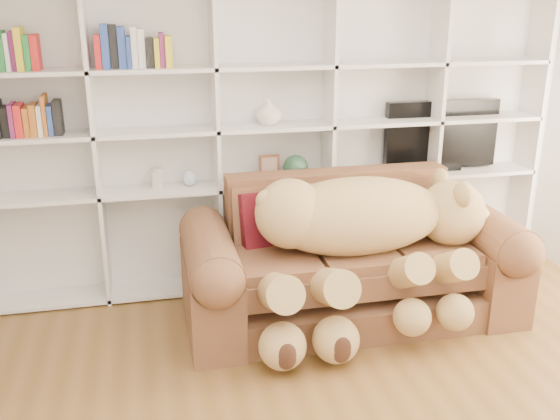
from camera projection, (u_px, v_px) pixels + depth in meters
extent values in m
cube|color=silver|center=(268.00, 115.00, 4.93)|extent=(5.00, 0.02, 2.70)
cube|color=white|center=(269.00, 135.00, 4.95)|extent=(4.40, 0.03, 2.40)
cube|color=white|center=(96.00, 148.00, 4.53)|extent=(0.03, 0.35, 2.40)
cube|color=white|center=(216.00, 142.00, 4.71)|extent=(0.03, 0.35, 2.40)
cube|color=white|center=(328.00, 136.00, 4.89)|extent=(0.03, 0.35, 2.40)
cube|color=white|center=(432.00, 131.00, 5.07)|extent=(0.03, 0.35, 2.40)
cube|color=white|center=(528.00, 127.00, 5.25)|extent=(0.03, 0.35, 2.40)
cube|color=white|center=(274.00, 277.00, 5.18)|extent=(4.40, 0.35, 0.03)
cube|color=white|center=(273.00, 183.00, 4.92)|extent=(4.40, 0.35, 0.03)
cube|color=white|center=(273.00, 126.00, 4.77)|extent=(4.40, 0.35, 0.03)
cube|color=white|center=(273.00, 66.00, 4.62)|extent=(4.40, 0.35, 0.03)
cube|color=brown|center=(350.00, 301.00, 4.59)|extent=(2.28, 0.92, 0.24)
cube|color=brown|center=(353.00, 257.00, 4.45)|extent=(1.69, 0.76, 0.33)
cube|color=brown|center=(336.00, 208.00, 4.77)|extent=(1.69, 0.22, 0.60)
cube|color=brown|center=(211.00, 293.00, 4.32)|extent=(0.35, 1.03, 0.60)
cube|color=brown|center=(479.00, 266.00, 4.74)|extent=(0.35, 1.03, 0.60)
cylinder|color=brown|center=(210.00, 253.00, 4.22)|extent=(0.35, 0.98, 0.35)
cylinder|color=brown|center=(483.00, 230.00, 4.64)|extent=(0.35, 0.98, 0.35)
ellipsoid|color=tan|center=(357.00, 216.00, 4.31)|extent=(1.26, 0.61, 0.54)
sphere|color=tan|center=(290.00, 214.00, 4.20)|extent=(0.48, 0.48, 0.48)
sphere|color=tan|center=(452.00, 213.00, 4.47)|extent=(0.48, 0.48, 0.48)
sphere|color=beige|center=(474.00, 220.00, 4.53)|extent=(0.24, 0.24, 0.24)
sphere|color=#3B2115|center=(486.00, 220.00, 4.55)|extent=(0.08, 0.08, 0.08)
ellipsoid|color=tan|center=(463.00, 194.00, 4.25)|extent=(0.11, 0.19, 0.19)
ellipsoid|color=tan|center=(441.00, 181.00, 4.56)|extent=(0.11, 0.19, 0.19)
sphere|color=tan|center=(268.00, 201.00, 4.13)|extent=(0.16, 0.16, 0.16)
cylinder|color=tan|center=(404.00, 273.00, 4.13)|extent=(0.21, 0.58, 0.42)
cylinder|color=tan|center=(446.00, 269.00, 4.19)|extent=(0.21, 0.58, 0.42)
cylinder|color=tan|center=(276.00, 291.00, 3.96)|extent=(0.24, 0.67, 0.49)
cylinder|color=tan|center=(328.00, 286.00, 4.04)|extent=(0.24, 0.67, 0.49)
sphere|color=tan|center=(413.00, 318.00, 4.04)|extent=(0.25, 0.25, 0.25)
sphere|color=tan|center=(456.00, 313.00, 4.10)|extent=(0.25, 0.25, 0.25)
sphere|color=tan|center=(282.00, 345.00, 3.89)|extent=(0.30, 0.30, 0.30)
sphere|color=tan|center=(335.00, 339.00, 3.96)|extent=(0.30, 0.30, 0.30)
cube|color=#58100F|center=(269.00, 220.00, 4.47)|extent=(0.46, 0.30, 0.44)
cube|color=black|center=(441.00, 134.00, 5.15)|extent=(0.97, 0.08, 0.56)
cube|color=black|center=(438.00, 166.00, 5.24)|extent=(0.32, 0.18, 0.04)
cube|color=brown|center=(269.00, 167.00, 4.87)|extent=(0.16, 0.03, 0.20)
sphere|color=#2E593C|center=(296.00, 167.00, 4.91)|extent=(0.20, 0.20, 0.20)
cylinder|color=beige|center=(158.00, 178.00, 4.70)|extent=(0.10, 0.10, 0.16)
cylinder|color=beige|center=(155.00, 181.00, 4.70)|extent=(0.08, 0.08, 0.12)
sphere|color=silver|center=(190.00, 178.00, 4.76)|extent=(0.11, 0.11, 0.11)
imported|color=silver|center=(269.00, 112.00, 4.72)|extent=(0.24, 0.24, 0.20)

